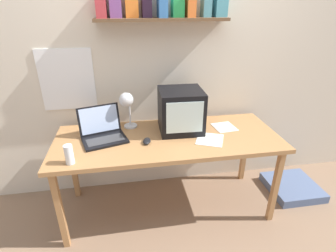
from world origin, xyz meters
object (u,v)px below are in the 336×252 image
corner_desk (168,143)px  laptop (102,131)px  computer_mouse (147,141)px  juice_glass (69,155)px  desk_lamp (127,103)px  loose_paper_near_monitor (224,127)px  open_notebook (210,139)px  floor_cushion (292,187)px  crt_monitor (181,110)px

corner_desk → laptop: bearing=172.3°
computer_mouse → juice_glass: bearing=-159.6°
laptop → juice_glass: (-0.20, -0.34, -0.00)m
corner_desk → computer_mouse: (-0.18, -0.07, 0.07)m
corner_desk → desk_lamp: size_ratio=5.45×
corner_desk → loose_paper_near_monitor: size_ratio=8.51×
open_notebook → corner_desk: bearing=162.8°
desk_lamp → computer_mouse: (0.13, -0.26, -0.23)m
corner_desk → floor_cushion: bearing=0.8°
laptop → desk_lamp: desk_lamp is taller
loose_paper_near_monitor → floor_cushion: loose_paper_near_monitor is taller
crt_monitor → computer_mouse: size_ratio=3.21×
open_notebook → floor_cushion: open_notebook is taller
desk_lamp → computer_mouse: bearing=-44.5°
computer_mouse → desk_lamp: bearing=117.0°
computer_mouse → loose_paper_near_monitor: bearing=13.6°
desk_lamp → loose_paper_near_monitor: 0.88m
laptop → desk_lamp: size_ratio=1.20×
corner_desk → open_notebook: (0.33, -0.10, 0.06)m
juice_glass → computer_mouse: juice_glass is taller
corner_desk → crt_monitor: crt_monitor is taller
juice_glass → open_notebook: 1.07m
corner_desk → juice_glass: bearing=-159.4°
computer_mouse → corner_desk: bearing=21.3°
juice_glass → computer_mouse: (0.55, 0.20, -0.05)m
corner_desk → floor_cushion: (1.29, 0.02, -0.64)m
computer_mouse → loose_paper_near_monitor: (0.71, 0.17, -0.01)m
crt_monitor → computer_mouse: bearing=-146.5°
crt_monitor → computer_mouse: (-0.31, -0.19, -0.16)m
crt_monitor → desk_lamp: bearing=172.5°
laptop → loose_paper_near_monitor: bearing=-14.7°
juice_glass → computer_mouse: size_ratio=1.22×
corner_desk → open_notebook: size_ratio=6.48×
corner_desk → loose_paper_near_monitor: (0.53, 0.10, 0.06)m
corner_desk → desk_lamp: (-0.32, 0.19, 0.30)m
laptop → floor_cushion: size_ratio=0.85×
desk_lamp → computer_mouse: size_ratio=2.95×
open_notebook → loose_paper_near_monitor: bearing=45.5°
desk_lamp → floor_cushion: (1.60, -0.18, -0.94)m
laptop → loose_paper_near_monitor: 1.05m
floor_cushion → desk_lamp: bearing=173.8°
floor_cushion → open_notebook: bearing=-172.9°
desk_lamp → crt_monitor: bearing=9.2°
loose_paper_near_monitor → open_notebook: same height
laptop → juice_glass: size_ratio=2.88×
corner_desk → juice_glass: juice_glass is taller
crt_monitor → loose_paper_near_monitor: size_ratio=1.70×
juice_glass → laptop: bearing=59.8°
laptop → juice_glass: laptop is taller
open_notebook → computer_mouse: bearing=176.6°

